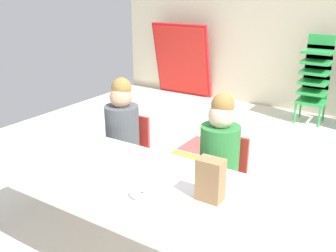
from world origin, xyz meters
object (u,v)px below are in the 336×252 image
seated_child_near_camera (123,125)px  paper_bag_brown (210,180)px  seated_child_middle_seat (220,148)px  paper_plate_near_edge (140,196)px  folded_activity_table (182,60)px  craft_table (131,184)px  kid_chair_green_stack (315,75)px  donut_powdered_on_plate (140,193)px

seated_child_near_camera → paper_bag_brown: seated_child_near_camera is taller
seated_child_middle_seat → paper_plate_near_edge: seated_child_middle_seat is taller
folded_activity_table → craft_table: bearing=-63.8°
seated_child_near_camera → paper_bag_brown: bearing=-29.7°
craft_table → kid_chair_green_stack: size_ratio=1.97×
seated_child_near_camera → paper_bag_brown: size_ratio=4.17×
kid_chair_green_stack → donut_powdered_on_plate: 3.31m
seated_child_middle_seat → kid_chair_green_stack: bearing=89.0°
paper_bag_brown → seated_child_middle_seat: bearing=110.2°
kid_chair_green_stack → seated_child_middle_seat: bearing=-91.0°
paper_bag_brown → donut_powdered_on_plate: 0.36m
seated_child_middle_seat → kid_chair_green_stack: (0.05, 2.55, 0.02)m
paper_bag_brown → seated_child_near_camera: bearing=150.3°
craft_table → folded_activity_table: (-1.65, 3.36, 0.04)m
craft_table → paper_plate_near_edge: (0.17, -0.14, 0.04)m
seated_child_near_camera → seated_child_middle_seat: same height
craft_table → kid_chair_green_stack: bearing=84.6°
seated_child_near_camera → paper_plate_near_edge: 1.05m
folded_activity_table → paper_plate_near_edge: size_ratio=6.04×
kid_chair_green_stack → donut_powdered_on_plate: bearing=-92.3°
seated_child_middle_seat → paper_bag_brown: (0.22, -0.59, 0.10)m
kid_chair_green_stack → folded_activity_table: size_ratio=0.96×
kid_chair_green_stack → folded_activity_table: 1.97m
seated_child_middle_seat → craft_table: bearing=-112.3°
kid_chair_green_stack → folded_activity_table: (-1.96, 0.19, -0.04)m
folded_activity_table → paper_plate_near_edge: bearing=-62.5°
seated_child_near_camera → craft_table: bearing=-48.0°
seated_child_middle_seat → folded_activity_table: bearing=124.9°
kid_chair_green_stack → paper_bag_brown: kid_chair_green_stack is taller
craft_table → paper_bag_brown: paper_bag_brown is taller
paper_plate_near_edge → seated_child_middle_seat: bearing=83.3°
donut_powdered_on_plate → paper_bag_brown: bearing=29.2°
craft_table → donut_powdered_on_plate: 0.22m
paper_plate_near_edge → kid_chair_green_stack: bearing=87.7°
seated_child_middle_seat → paper_plate_near_edge: size_ratio=5.10×
paper_bag_brown → paper_plate_near_edge: 0.37m
kid_chair_green_stack → paper_plate_near_edge: kid_chair_green_stack is taller
seated_child_near_camera → paper_bag_brown: (1.04, -0.59, 0.10)m
seated_child_near_camera → kid_chair_green_stack: size_ratio=0.88×
kid_chair_green_stack → paper_plate_near_edge: bearing=-92.3°
craft_table → seated_child_middle_seat: (0.26, 0.62, 0.05)m
folded_activity_table → paper_plate_near_edge: folded_activity_table is taller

